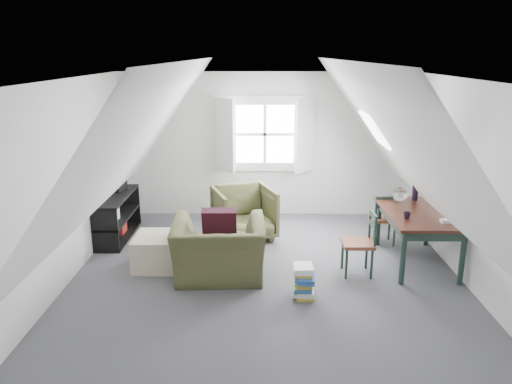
{
  "coord_description": "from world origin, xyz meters",
  "views": [
    {
      "loc": [
        -0.08,
        -5.8,
        2.82
      ],
      "look_at": [
        -0.13,
        0.6,
        1.01
      ],
      "focal_mm": 35.0,
      "sensor_mm": 36.0,
      "label": 1
    }
  ],
  "objects_px": {
    "magazine_stack": "(304,282)",
    "dining_chair_near": "(360,242)",
    "media_shelf": "(115,219)",
    "ottoman": "(160,251)",
    "dining_table": "(418,219)",
    "armchair_near": "(220,277)",
    "dining_chair_far": "(383,218)",
    "armchair_far": "(244,237)"
  },
  "relations": [
    {
      "from": "magazine_stack",
      "to": "dining_chair_near",
      "type": "bearing_deg",
      "value": 39.78
    },
    {
      "from": "media_shelf",
      "to": "dining_chair_near",
      "type": "bearing_deg",
      "value": -15.66
    },
    {
      "from": "ottoman",
      "to": "dining_table",
      "type": "xyz_separation_m",
      "value": [
        3.5,
        0.14,
        0.43
      ]
    },
    {
      "from": "armchair_near",
      "to": "dining_chair_far",
      "type": "xyz_separation_m",
      "value": [
        2.38,
        1.18,
        0.41
      ]
    },
    {
      "from": "armchair_far",
      "to": "ottoman",
      "type": "xyz_separation_m",
      "value": [
        -1.11,
        -1.1,
        0.22
      ]
    },
    {
      "from": "media_shelf",
      "to": "armchair_far",
      "type": "bearing_deg",
      "value": 5.26
    },
    {
      "from": "armchair_near",
      "to": "media_shelf",
      "type": "relative_size",
      "value": 0.87
    },
    {
      "from": "dining_chair_far",
      "to": "dining_chair_near",
      "type": "relative_size",
      "value": 0.93
    },
    {
      "from": "dining_table",
      "to": "dining_chair_far",
      "type": "height_order",
      "value": "dining_chair_far"
    },
    {
      "from": "dining_chair_far",
      "to": "dining_table",
      "type": "bearing_deg",
      "value": 91.1
    },
    {
      "from": "dining_chair_near",
      "to": "dining_chair_far",
      "type": "bearing_deg",
      "value": 169.87
    },
    {
      "from": "media_shelf",
      "to": "ottoman",
      "type": "bearing_deg",
      "value": -45.5
    },
    {
      "from": "armchair_near",
      "to": "dining_table",
      "type": "bearing_deg",
      "value": -172.69
    },
    {
      "from": "dining_chair_near",
      "to": "magazine_stack",
      "type": "height_order",
      "value": "dining_chair_near"
    },
    {
      "from": "armchair_near",
      "to": "ottoman",
      "type": "relative_size",
      "value": 1.76
    },
    {
      "from": "armchair_far",
      "to": "dining_chair_near",
      "type": "xyz_separation_m",
      "value": [
        1.55,
        -1.31,
        0.44
      ]
    },
    {
      "from": "armchair_far",
      "to": "media_shelf",
      "type": "bearing_deg",
      "value": 162.02
    },
    {
      "from": "media_shelf",
      "to": "dining_chair_far",
      "type": "bearing_deg",
      "value": 1.14
    },
    {
      "from": "armchair_near",
      "to": "ottoman",
      "type": "bearing_deg",
      "value": -24.29
    },
    {
      "from": "dining_chair_far",
      "to": "dining_chair_near",
      "type": "bearing_deg",
      "value": 41.5
    },
    {
      "from": "ottoman",
      "to": "dining_chair_near",
      "type": "relative_size",
      "value": 0.78
    },
    {
      "from": "ottoman",
      "to": "dining_chair_near",
      "type": "height_order",
      "value": "dining_chair_near"
    },
    {
      "from": "armchair_near",
      "to": "media_shelf",
      "type": "distance_m",
      "value": 2.24
    },
    {
      "from": "ottoman",
      "to": "media_shelf",
      "type": "bearing_deg",
      "value": 130.51
    },
    {
      "from": "armchair_near",
      "to": "magazine_stack",
      "type": "bearing_deg",
      "value": 150.09
    },
    {
      "from": "armchair_near",
      "to": "dining_chair_near",
      "type": "distance_m",
      "value": 1.88
    },
    {
      "from": "armchair_near",
      "to": "dining_chair_far",
      "type": "height_order",
      "value": "dining_chair_far"
    },
    {
      "from": "dining_chair_near",
      "to": "media_shelf",
      "type": "bearing_deg",
      "value": -92.45
    },
    {
      "from": "dining_table",
      "to": "dining_chair_near",
      "type": "bearing_deg",
      "value": -158.09
    },
    {
      "from": "ottoman",
      "to": "armchair_far",
      "type": "bearing_deg",
      "value": 44.81
    },
    {
      "from": "armchair_far",
      "to": "dining_chair_near",
      "type": "distance_m",
      "value": 2.08
    },
    {
      "from": "magazine_stack",
      "to": "dining_table",
      "type": "bearing_deg",
      "value": 31.85
    },
    {
      "from": "armchair_far",
      "to": "dining_chair_near",
      "type": "height_order",
      "value": "dining_chair_near"
    },
    {
      "from": "armchair_far",
      "to": "magazine_stack",
      "type": "height_order",
      "value": "armchair_far"
    },
    {
      "from": "armchair_far",
      "to": "media_shelf",
      "type": "height_order",
      "value": "media_shelf"
    },
    {
      "from": "magazine_stack",
      "to": "media_shelf",
      "type": "bearing_deg",
      "value": 145.33
    },
    {
      "from": "armchair_near",
      "to": "dining_chair_near",
      "type": "xyz_separation_m",
      "value": [
        1.83,
        0.11,
        0.44
      ]
    },
    {
      "from": "armchair_far",
      "to": "dining_chair_far",
      "type": "relative_size",
      "value": 1.12
    },
    {
      "from": "armchair_far",
      "to": "ottoman",
      "type": "height_order",
      "value": "ottoman"
    },
    {
      "from": "dining_chair_near",
      "to": "media_shelf",
      "type": "xyz_separation_m",
      "value": [
        -3.56,
        1.27,
        -0.13
      ]
    },
    {
      "from": "ottoman",
      "to": "media_shelf",
      "type": "xyz_separation_m",
      "value": [
        -0.9,
        1.05,
        0.09
      ]
    },
    {
      "from": "armchair_far",
      "to": "armchair_near",
      "type": "bearing_deg",
      "value": -120.2
    }
  ]
}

